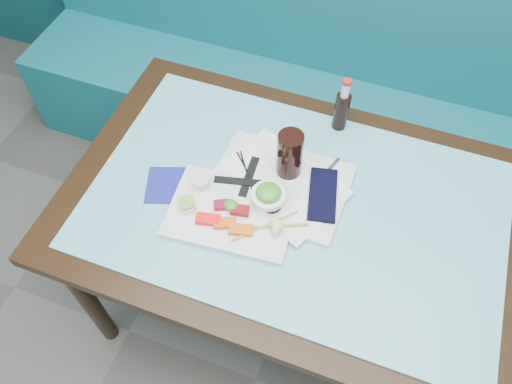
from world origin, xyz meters
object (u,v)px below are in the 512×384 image
(booth_bench, at_px, (346,105))
(serving_tray, at_px, (279,185))
(cola_glass, at_px, (290,154))
(cola_bottle_body, at_px, (341,111))
(seaweed_bowl, at_px, (268,198))
(dining_table, at_px, (294,219))
(sashimi_plate, at_px, (232,213))
(blue_napkin, at_px, (169,185))

(booth_bench, xyz_separation_m, serving_tray, (-0.07, -0.80, 0.39))
(booth_bench, xyz_separation_m, cola_glass, (-0.06, -0.74, 0.48))
(booth_bench, bearing_deg, cola_bottle_body, -85.32)
(seaweed_bowl, bearing_deg, cola_bottle_body, 72.92)
(dining_table, distance_m, seaweed_bowl, 0.15)
(sashimi_plate, distance_m, seaweed_bowl, 0.12)
(seaweed_bowl, bearing_deg, blue_napkin, -172.80)
(booth_bench, bearing_deg, blue_napkin, -112.86)
(dining_table, height_order, blue_napkin, blue_napkin)
(seaweed_bowl, distance_m, cola_bottle_body, 0.40)
(dining_table, relative_size, serving_tray, 3.44)
(booth_bench, height_order, dining_table, booth_bench)
(dining_table, bearing_deg, cola_bottle_body, 83.35)
(dining_table, relative_size, cola_glass, 8.77)
(dining_table, xyz_separation_m, sashimi_plate, (-0.16, -0.10, 0.10))
(seaweed_bowl, relative_size, cola_glass, 0.64)
(seaweed_bowl, xyz_separation_m, cola_bottle_body, (0.12, 0.38, 0.03))
(cola_glass, bearing_deg, sashimi_plate, -118.66)
(seaweed_bowl, bearing_deg, booth_bench, 85.02)
(dining_table, xyz_separation_m, cola_glass, (-0.06, 0.10, 0.19))
(cola_glass, distance_m, blue_napkin, 0.38)
(dining_table, distance_m, serving_tray, 0.13)
(booth_bench, bearing_deg, seaweed_bowl, -94.98)
(dining_table, height_order, sashimi_plate, sashimi_plate)
(sashimi_plate, relative_size, cola_bottle_body, 2.66)
(serving_tray, height_order, cola_bottle_body, cola_bottle_body)
(cola_glass, bearing_deg, blue_napkin, -152.76)
(cola_bottle_body, bearing_deg, serving_tray, -109.30)
(seaweed_bowl, xyz_separation_m, blue_napkin, (-0.31, -0.04, -0.03))
(serving_tray, distance_m, cola_glass, 0.10)
(sashimi_plate, relative_size, serving_tray, 0.89)
(serving_tray, relative_size, cola_bottle_body, 2.98)
(booth_bench, distance_m, blue_napkin, 1.06)
(sashimi_plate, bearing_deg, dining_table, 26.38)
(cola_bottle_body, bearing_deg, dining_table, -96.65)
(booth_bench, relative_size, cola_glass, 18.78)
(dining_table, height_order, cola_bottle_body, cola_bottle_body)
(booth_bench, height_order, sashimi_plate, booth_bench)
(cola_glass, xyz_separation_m, blue_napkin, (-0.33, -0.17, -0.09))
(cola_glass, height_order, blue_napkin, cola_glass)
(cola_bottle_body, bearing_deg, cola_glass, -111.19)
(dining_table, relative_size, sashimi_plate, 3.86)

